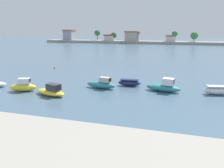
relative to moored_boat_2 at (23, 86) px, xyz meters
name	(u,v)px	position (x,y,z in m)	size (l,w,h in m)	color
moored_boat_2	(23,86)	(0.00, 0.00, 0.00)	(3.72, 2.39, 1.76)	yellow
moored_boat_3	(51,91)	(4.60, -0.65, -0.13)	(4.70, 2.81, 1.55)	yellow
moored_boat_4	(102,84)	(9.60, 4.33, -0.07)	(4.50, 1.86, 1.62)	teal
moored_boat_5	(129,83)	(13.09, 6.69, -0.21)	(3.33, 1.21, 0.95)	navy
moored_boat_6	(164,87)	(18.13, 5.11, -0.02)	(4.79, 2.31, 1.84)	teal
moored_boat_7	(217,90)	(24.70, 5.60, -0.13)	(3.51, 1.87, 1.11)	white
mooring_buoy_0	(55,68)	(-5.03, 16.59, -0.48)	(0.37, 0.37, 0.37)	orange
distant_shoreline	(130,40)	(-6.16, 101.11, 1.49)	(111.25, 8.00, 7.61)	#9E998C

